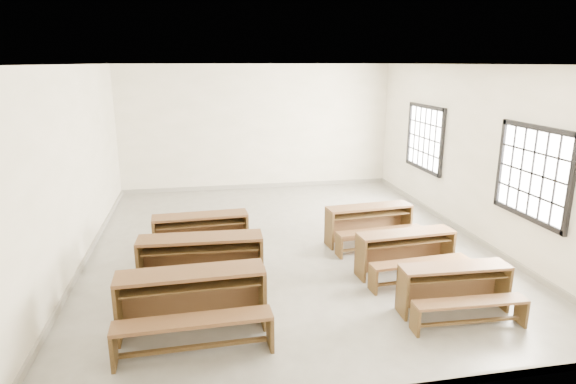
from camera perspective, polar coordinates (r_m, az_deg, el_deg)
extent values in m
plane|color=gray|center=(8.87, 0.00, -6.25)|extent=(8.50, 8.50, 0.00)
cube|color=silver|center=(8.26, 0.00, 14.72)|extent=(7.00, 8.50, 0.05)
cube|color=white|center=(12.54, -3.63, 7.61)|extent=(7.00, 0.05, 3.20)
cube|color=white|center=(4.49, 10.16, -6.43)|extent=(7.00, 0.05, 3.20)
cube|color=white|center=(8.50, -23.70, 2.77)|extent=(0.05, 8.50, 3.20)
cube|color=white|center=(9.68, 20.72, 4.43)|extent=(0.05, 8.50, 3.20)
cube|color=gray|center=(12.84, -3.52, 0.74)|extent=(7.00, 0.04, 0.10)
cube|color=gray|center=(8.93, -22.69, -6.98)|extent=(0.04, 8.50, 0.10)
cube|color=gray|center=(10.06, 19.93, -4.27)|extent=(0.04, 8.50, 0.10)
cube|color=white|center=(8.23, 27.10, 2.00)|extent=(0.02, 1.50, 1.30)
cube|color=black|center=(8.10, 27.57, 6.75)|extent=(0.06, 1.62, 0.08)
cube|color=black|center=(8.38, 26.43, -2.60)|extent=(0.06, 1.62, 0.08)
cube|color=black|center=(7.62, 30.53, 0.63)|extent=(0.06, 0.08, 1.46)
cube|color=black|center=(8.84, 23.93, 3.17)|extent=(0.06, 0.08, 1.46)
cube|color=white|center=(11.23, 15.98, 6.18)|extent=(0.02, 1.50, 1.30)
cube|color=black|center=(11.14, 16.15, 9.68)|extent=(0.06, 1.62, 0.08)
cube|color=black|center=(11.34, 15.64, 2.74)|extent=(0.06, 1.62, 0.08)
cube|color=black|center=(10.53, 17.79, 5.48)|extent=(0.06, 0.08, 1.46)
cube|color=black|center=(11.92, 14.21, 6.79)|extent=(0.06, 0.08, 1.46)
cube|color=brown|center=(5.99, -11.46, -9.39)|extent=(1.79, 0.50, 0.04)
cube|color=brown|center=(6.34, -11.31, -11.95)|extent=(1.78, 0.09, 0.76)
cube|color=#50391B|center=(6.22, -19.49, -13.11)|extent=(0.06, 0.45, 0.76)
cube|color=#50391B|center=(6.22, -3.06, -12.21)|extent=(0.06, 0.45, 0.76)
cube|color=#50391B|center=(6.03, -11.38, -10.82)|extent=(1.66, 0.38, 0.02)
cube|color=brown|center=(5.65, -11.16, -14.75)|extent=(1.79, 0.36, 0.04)
cube|color=#50391B|center=(5.83, -19.98, -17.07)|extent=(0.05, 0.31, 0.42)
cube|color=#50391B|center=(5.83, -2.13, -16.08)|extent=(0.05, 0.31, 0.42)
cube|color=#50391B|center=(5.82, -10.98, -17.60)|extent=(1.65, 0.10, 0.04)
cube|color=brown|center=(7.08, -10.37, -5.39)|extent=(1.81, 0.53, 0.04)
cube|color=brown|center=(7.41, -10.17, -7.76)|extent=(1.79, 0.13, 0.76)
cube|color=#50391B|center=(7.32, -17.12, -8.52)|extent=(0.06, 0.45, 0.76)
cube|color=#50391B|center=(7.24, -3.24, -8.11)|extent=(0.06, 0.45, 0.76)
cube|color=#50391B|center=(7.11, -10.31, -6.63)|extent=(1.67, 0.41, 0.02)
cube|color=brown|center=(6.70, -10.39, -9.70)|extent=(1.80, 0.39, 0.04)
cube|color=#50391B|center=(6.90, -17.69, -11.61)|extent=(0.06, 0.31, 0.42)
cube|color=#50391B|center=(6.81, -2.81, -11.20)|extent=(0.06, 0.31, 0.42)
cube|color=#50391B|center=(6.85, -10.25, -12.25)|extent=(1.65, 0.13, 0.04)
cube|color=brown|center=(8.35, -10.37, -2.77)|extent=(1.63, 0.48, 0.04)
cube|color=brown|center=(8.63, -10.33, -4.70)|extent=(1.61, 0.12, 0.68)
cube|color=#50391B|center=(8.46, -15.58, -5.43)|extent=(0.06, 0.40, 0.68)
cube|color=#50391B|center=(8.53, -4.98, -4.74)|extent=(0.06, 0.40, 0.68)
cube|color=#50391B|center=(8.37, -10.32, -3.73)|extent=(1.50, 0.37, 0.02)
cube|color=brown|center=(7.98, -10.05, -5.90)|extent=(1.62, 0.36, 0.04)
cube|color=#50391B|center=(8.06, -15.60, -7.64)|extent=(0.05, 0.28, 0.38)
cube|color=#50391B|center=(8.13, -4.43, -6.90)|extent=(0.05, 0.28, 0.38)
cube|color=#50391B|center=(8.09, -9.96, -7.89)|extent=(1.49, 0.12, 0.04)
cube|color=brown|center=(6.75, 19.22, -8.38)|extent=(1.47, 0.42, 0.04)
cube|color=brown|center=(7.01, 18.37, -10.33)|extent=(1.46, 0.09, 0.62)
cube|color=#50391B|center=(6.60, 13.38, -11.60)|extent=(0.05, 0.37, 0.62)
cube|color=#50391B|center=(7.22, 24.07, -10.15)|extent=(0.05, 0.37, 0.62)
cube|color=#50391B|center=(6.79, 19.20, -9.43)|extent=(1.36, 0.33, 0.02)
cube|color=brown|center=(6.51, 20.83, -12.08)|extent=(1.47, 0.31, 0.04)
cube|color=#50391B|center=(6.30, 14.83, -14.47)|extent=(0.05, 0.26, 0.35)
cube|color=#50391B|center=(6.95, 25.92, -12.62)|extent=(0.05, 0.26, 0.35)
cube|color=#50391B|center=(6.64, 20.60, -14.18)|extent=(1.35, 0.10, 0.04)
cube|color=brown|center=(7.70, 13.84, -4.74)|extent=(1.56, 0.49, 0.04)
cube|color=brown|center=(7.97, 13.09, -6.69)|extent=(1.54, 0.15, 0.65)
cube|color=#50391B|center=(7.51, 8.58, -7.81)|extent=(0.07, 0.39, 0.65)
cube|color=#50391B|center=(8.19, 18.33, -6.46)|extent=(0.07, 0.39, 0.65)
cube|color=#50391B|center=(7.73, 13.84, -5.73)|extent=(1.44, 0.39, 0.02)
cube|color=brown|center=(7.43, 15.42, -8.00)|extent=(1.55, 0.38, 0.04)
cube|color=#50391B|center=(7.18, 10.03, -10.26)|extent=(0.06, 0.27, 0.37)
cube|color=#50391B|center=(7.89, 20.10, -8.60)|extent=(0.06, 0.27, 0.37)
cube|color=#50391B|center=(7.54, 15.27, -10.02)|extent=(1.42, 0.15, 0.04)
cube|color=brown|center=(8.87, 9.62, -1.74)|extent=(1.61, 0.54, 0.04)
cube|color=brown|center=(9.13, 9.04, -3.56)|extent=(1.58, 0.18, 0.67)
cube|color=#50391B|center=(8.69, 4.90, -4.41)|extent=(0.08, 0.40, 0.67)
cube|color=#50391B|center=(9.33, 13.82, -3.42)|extent=(0.08, 0.40, 0.67)
cube|color=#50391B|center=(8.90, 9.63, -2.62)|extent=(1.48, 0.43, 0.02)
cube|color=brown|center=(8.55, 10.92, -4.54)|extent=(1.60, 0.42, 0.04)
cube|color=#50391B|center=(8.32, 6.06, -6.43)|extent=(0.06, 0.28, 0.38)
cube|color=#50391B|center=(8.98, 15.27, -5.25)|extent=(0.06, 0.28, 0.38)
cube|color=#50391B|center=(8.65, 10.82, -6.39)|extent=(1.46, 0.18, 0.04)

